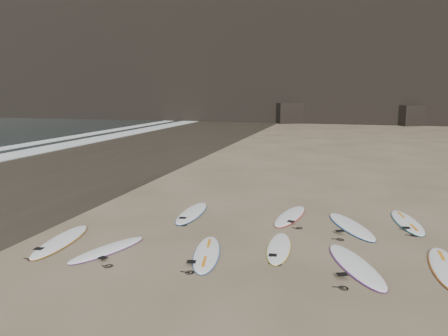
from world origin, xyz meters
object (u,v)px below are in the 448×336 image
object	(u,v)px
surfboard_1	(207,253)
surfboard_0	(108,249)
surfboard_7	(351,226)
surfboard_11	(61,241)
surfboard_3	(356,265)
surfboard_5	(192,213)
surfboard_2	(279,247)
surfboard_6	(290,216)
surfboard_4	(447,268)
surfboard_8	(407,222)

from	to	relation	value
surfboard_1	surfboard_0	bearing A→B (deg)	176.69
surfboard_7	surfboard_11	xyz separation A→B (m)	(-7.34, -3.36, -0.00)
surfboard_3	surfboard_5	world-z (taller)	surfboard_3
surfboard_2	surfboard_6	size ratio (longest dim) A/B	0.90
surfboard_1	surfboard_4	distance (m)	5.43
surfboard_2	surfboard_7	distance (m)	2.90
surfboard_2	surfboard_8	distance (m)	4.63
surfboard_6	surfboard_7	size ratio (longest dim) A/B	0.94
surfboard_2	surfboard_11	size ratio (longest dim) A/B	0.86
surfboard_4	surfboard_7	bearing A→B (deg)	129.05
surfboard_0	surfboard_8	xyz separation A→B (m)	(7.45, 4.43, 0.01)
surfboard_1	surfboard_8	distance (m)	6.43
surfboard_4	surfboard_7	size ratio (longest dim) A/B	0.96
surfboard_2	surfboard_5	distance (m)	3.96
surfboard_11	surfboard_2	bearing A→B (deg)	3.68
surfboard_5	surfboard_6	bearing A→B (deg)	6.81
surfboard_1	surfboard_2	bearing A→B (deg)	16.11
surfboard_7	surfboard_8	bearing A→B (deg)	3.54
surfboard_0	surfboard_1	size ratio (longest dim) A/B	0.93
surfboard_7	surfboard_11	world-z (taller)	surfboard_7
surfboard_0	surfboard_2	bearing A→B (deg)	37.36
surfboard_3	surfboard_4	size ratio (longest dim) A/B	1.03
surfboard_2	surfboard_6	xyz separation A→B (m)	(-0.08, 2.89, 0.00)
surfboard_0	surfboard_3	bearing A→B (deg)	25.74
surfboard_4	surfboard_1	bearing A→B (deg)	-172.57
surfboard_5	surfboard_8	world-z (taller)	surfboard_5
surfboard_1	surfboard_4	size ratio (longest dim) A/B	0.94
surfboard_0	surfboard_5	xyz separation A→B (m)	(0.90, 3.65, 0.01)
surfboard_1	surfboard_2	xyz separation A→B (m)	(1.62, 0.88, -0.00)
surfboard_3	surfboard_7	world-z (taller)	same
surfboard_4	surfboard_6	bearing A→B (deg)	141.69
surfboard_3	surfboard_11	world-z (taller)	surfboard_3
surfboard_5	surfboard_11	xyz separation A→B (m)	(-2.41, -3.43, 0.00)
surfboard_2	surfboard_3	xyz separation A→B (m)	(1.84, -0.68, 0.01)
surfboard_6	surfboard_8	distance (m)	3.47
surfboard_5	surfboard_7	distance (m)	4.93
surfboard_3	surfboard_7	xyz separation A→B (m)	(-0.08, 2.99, 0.00)
surfboard_2	surfboard_3	size ratio (longest dim) A/B	0.85
surfboard_5	surfboard_7	bearing A→B (deg)	-3.43
surfboard_6	surfboard_7	world-z (taller)	surfboard_7
surfboard_5	surfboard_8	xyz separation A→B (m)	(6.55, 0.78, -0.00)
surfboard_5	surfboard_6	xyz separation A→B (m)	(3.09, 0.51, -0.00)
surfboard_0	surfboard_5	bearing A→B (deg)	96.09
surfboard_4	surfboard_6	size ratio (longest dim) A/B	1.03
surfboard_2	surfboard_5	xyz separation A→B (m)	(-3.17, 2.38, 0.01)
surfboard_7	surfboard_5	bearing A→B (deg)	155.10
surfboard_7	surfboard_11	distance (m)	8.07
surfboard_5	surfboard_7	size ratio (longest dim) A/B	0.97
surfboard_4	surfboard_8	distance (m)	3.47
surfboard_0	surfboard_4	world-z (taller)	surfboard_4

